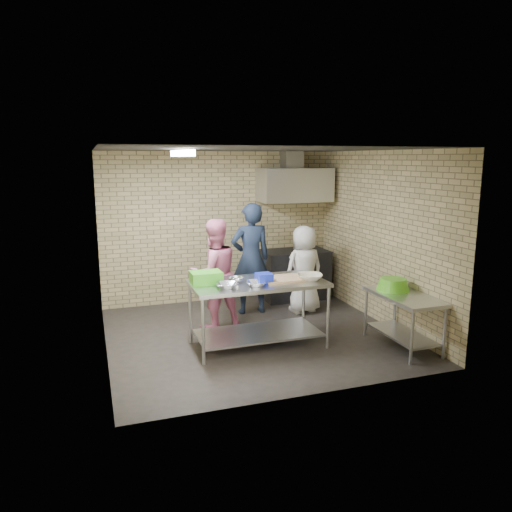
{
  "coord_description": "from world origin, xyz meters",
  "views": [
    {
      "loc": [
        -2.21,
        -6.61,
        2.58
      ],
      "look_at": [
        0.1,
        0.2,
        1.15
      ],
      "focal_mm": 34.69,
      "sensor_mm": 36.0,
      "label": 1
    }
  ],
  "objects_px": {
    "woman_pink": "(214,274)",
    "man_navy": "(251,259)",
    "blue_tub": "(264,278)",
    "side_counter": "(403,321)",
    "bottle_red": "(293,188)",
    "prep_table": "(258,314)",
    "green_crate": "(206,278)",
    "green_basin": "(393,284)",
    "woman_white": "(304,269)",
    "stove": "(294,274)"
  },
  "relations": [
    {
      "from": "woman_pink",
      "to": "man_navy",
      "type": "bearing_deg",
      "value": -155.62
    },
    {
      "from": "blue_tub",
      "to": "woman_pink",
      "type": "distance_m",
      "value": 1.14
    },
    {
      "from": "side_counter",
      "to": "man_navy",
      "type": "distance_m",
      "value": 2.69
    },
    {
      "from": "bottle_red",
      "to": "prep_table",
      "type": "bearing_deg",
      "value": -122.69
    },
    {
      "from": "blue_tub",
      "to": "green_crate",
      "type": "bearing_deg",
      "value": 163.65
    },
    {
      "from": "bottle_red",
      "to": "man_navy",
      "type": "bearing_deg",
      "value": -143.2
    },
    {
      "from": "green_basin",
      "to": "bottle_red",
      "type": "relative_size",
      "value": 2.56
    },
    {
      "from": "bottle_red",
      "to": "woman_white",
      "type": "xyz_separation_m",
      "value": [
        -0.24,
        -1.09,
        -1.29
      ]
    },
    {
      "from": "blue_tub",
      "to": "woman_white",
      "type": "bearing_deg",
      "value": 47.91
    },
    {
      "from": "prep_table",
      "to": "woman_pink",
      "type": "relative_size",
      "value": 1.09
    },
    {
      "from": "green_crate",
      "to": "blue_tub",
      "type": "height_order",
      "value": "green_crate"
    },
    {
      "from": "stove",
      "to": "green_basin",
      "type": "height_order",
      "value": "green_basin"
    },
    {
      "from": "prep_table",
      "to": "stove",
      "type": "height_order",
      "value": "prep_table"
    },
    {
      "from": "stove",
      "to": "man_navy",
      "type": "bearing_deg",
      "value": -150.96
    },
    {
      "from": "side_counter",
      "to": "bottle_red",
      "type": "bearing_deg",
      "value": 97.62
    },
    {
      "from": "blue_tub",
      "to": "bottle_red",
      "type": "height_order",
      "value": "bottle_red"
    },
    {
      "from": "woman_white",
      "to": "green_crate",
      "type": "bearing_deg",
      "value": 20.73
    },
    {
      "from": "green_basin",
      "to": "man_navy",
      "type": "distance_m",
      "value": 2.42
    },
    {
      "from": "side_counter",
      "to": "man_navy",
      "type": "height_order",
      "value": "man_navy"
    },
    {
      "from": "prep_table",
      "to": "blue_tub",
      "type": "bearing_deg",
      "value": -63.43
    },
    {
      "from": "stove",
      "to": "woman_pink",
      "type": "relative_size",
      "value": 0.71
    },
    {
      "from": "blue_tub",
      "to": "woman_pink",
      "type": "xyz_separation_m",
      "value": [
        -0.44,
        1.04,
        -0.14
      ]
    },
    {
      "from": "green_crate",
      "to": "blue_tub",
      "type": "bearing_deg",
      "value": -16.35
    },
    {
      "from": "bottle_red",
      "to": "woman_white",
      "type": "distance_m",
      "value": 1.71
    },
    {
      "from": "man_navy",
      "to": "bottle_red",
      "type": "bearing_deg",
      "value": -142.76
    },
    {
      "from": "blue_tub",
      "to": "woman_pink",
      "type": "height_order",
      "value": "woman_pink"
    },
    {
      "from": "prep_table",
      "to": "green_crate",
      "type": "bearing_deg",
      "value": 170.27
    },
    {
      "from": "woman_white",
      "to": "woman_pink",
      "type": "bearing_deg",
      "value": 0.79
    },
    {
      "from": "side_counter",
      "to": "woman_white",
      "type": "distance_m",
      "value": 2.04
    },
    {
      "from": "green_basin",
      "to": "blue_tub",
      "type": "bearing_deg",
      "value": 169.32
    },
    {
      "from": "side_counter",
      "to": "green_crate",
      "type": "xyz_separation_m",
      "value": [
        -2.58,
        0.81,
        0.63
      ]
    },
    {
      "from": "side_counter",
      "to": "woman_white",
      "type": "relative_size",
      "value": 0.81
    },
    {
      "from": "stove",
      "to": "bottle_red",
      "type": "bearing_deg",
      "value": 78.23
    },
    {
      "from": "green_crate",
      "to": "green_basin",
      "type": "height_order",
      "value": "green_crate"
    },
    {
      "from": "prep_table",
      "to": "man_navy",
      "type": "height_order",
      "value": "man_navy"
    },
    {
      "from": "prep_table",
      "to": "woman_pink",
      "type": "xyz_separation_m",
      "value": [
        -0.39,
        0.94,
        0.38
      ]
    },
    {
      "from": "side_counter",
      "to": "stove",
      "type": "distance_m",
      "value": 2.79
    },
    {
      "from": "green_crate",
      "to": "woman_pink",
      "type": "relative_size",
      "value": 0.24
    },
    {
      "from": "green_basin",
      "to": "woman_white",
      "type": "relative_size",
      "value": 0.31
    },
    {
      "from": "green_crate",
      "to": "blue_tub",
      "type": "xyz_separation_m",
      "value": [
        0.75,
        -0.22,
        -0.02
      ]
    },
    {
      "from": "green_basin",
      "to": "bottle_red",
      "type": "height_order",
      "value": "bottle_red"
    },
    {
      "from": "blue_tub",
      "to": "woman_white",
      "type": "xyz_separation_m",
      "value": [
        1.18,
        1.31,
        -0.25
      ]
    },
    {
      "from": "blue_tub",
      "to": "green_basin",
      "type": "xyz_separation_m",
      "value": [
        1.81,
        -0.34,
        -0.15
      ]
    },
    {
      "from": "side_counter",
      "to": "green_crate",
      "type": "relative_size",
      "value": 2.93
    },
    {
      "from": "green_basin",
      "to": "stove",
      "type": "bearing_deg",
      "value": 99.76
    },
    {
      "from": "green_crate",
      "to": "man_navy",
      "type": "bearing_deg",
      "value": 51.59
    },
    {
      "from": "man_navy",
      "to": "side_counter",
      "type": "bearing_deg",
      "value": 125.12
    },
    {
      "from": "blue_tub",
      "to": "woman_white",
      "type": "distance_m",
      "value": 1.78
    },
    {
      "from": "woman_pink",
      "to": "green_basin",
      "type": "bearing_deg",
      "value": 137.59
    },
    {
      "from": "bottle_red",
      "to": "woman_white",
      "type": "bearing_deg",
      "value": -102.55
    }
  ]
}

